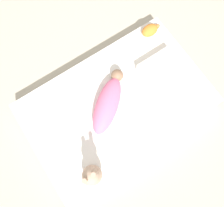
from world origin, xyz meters
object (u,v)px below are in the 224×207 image
at_px(pillow, 164,73).
at_px(bunny_plush, 92,176).
at_px(turtle_plush, 150,30).
at_px(swaddled_baby, 108,103).

xyz_separation_m(pillow, bunny_plush, (-0.94, -0.36, 0.08)).
distance_m(pillow, bunny_plush, 1.00).
bearing_deg(turtle_plush, pillow, -109.46).
distance_m(swaddled_baby, bunny_plush, 0.56).
bearing_deg(pillow, turtle_plush, 70.54).
bearing_deg(pillow, bunny_plush, -159.12).
xyz_separation_m(pillow, turtle_plush, (0.14, 0.40, 0.00)).
xyz_separation_m(swaddled_baby, bunny_plush, (-0.40, -0.40, 0.05)).
height_order(pillow, turtle_plush, turtle_plush).
bearing_deg(swaddled_baby, bunny_plush, -173.96).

